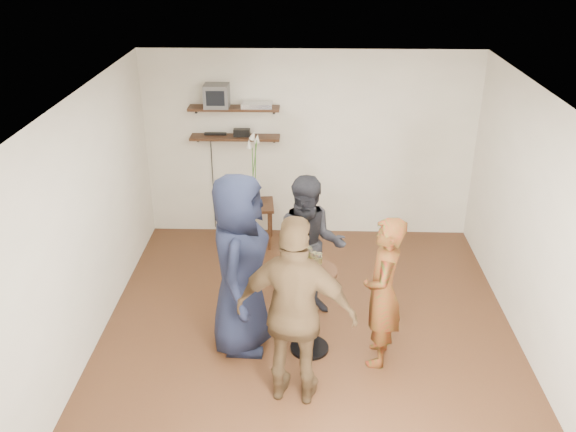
{
  "coord_description": "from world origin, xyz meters",
  "views": [
    {
      "loc": [
        -0.06,
        -5.42,
        4.03
      ],
      "look_at": [
        -0.23,
        0.4,
        1.24
      ],
      "focal_mm": 38.0,
      "sensor_mm": 36.0,
      "label": 1
    }
  ],
  "objects_px": {
    "person_plaid": "(383,292)",
    "drinks_table": "(310,299)",
    "side_table": "(255,210)",
    "person_brown": "(296,313)",
    "person_dark": "(309,247)",
    "person_navy": "(240,265)",
    "dvd_deck": "(257,105)",
    "radio": "(242,133)",
    "crt_monitor": "(217,96)"
  },
  "relations": [
    {
      "from": "radio",
      "to": "person_plaid",
      "type": "relative_size",
      "value": 0.14
    },
    {
      "from": "person_dark",
      "to": "radio",
      "type": "bearing_deg",
      "value": 114.67
    },
    {
      "from": "person_dark",
      "to": "person_navy",
      "type": "xyz_separation_m",
      "value": [
        -0.7,
        -0.64,
        0.14
      ]
    },
    {
      "from": "dvd_deck",
      "to": "person_brown",
      "type": "xyz_separation_m",
      "value": [
        0.57,
        -3.32,
        -0.97
      ]
    },
    {
      "from": "side_table",
      "to": "person_dark",
      "type": "bearing_deg",
      "value": -65.99
    },
    {
      "from": "side_table",
      "to": "person_brown",
      "type": "bearing_deg",
      "value": -78.73
    },
    {
      "from": "side_table",
      "to": "person_dark",
      "type": "relative_size",
      "value": 0.36
    },
    {
      "from": "person_brown",
      "to": "side_table",
      "type": "bearing_deg",
      "value": -67.91
    },
    {
      "from": "person_dark",
      "to": "person_navy",
      "type": "height_order",
      "value": "person_navy"
    },
    {
      "from": "radio",
      "to": "person_brown",
      "type": "xyz_separation_m",
      "value": [
        0.79,
        -3.32,
        -0.59
      ]
    },
    {
      "from": "radio",
      "to": "drinks_table",
      "type": "height_order",
      "value": "radio"
    },
    {
      "from": "dvd_deck",
      "to": "radio",
      "type": "relative_size",
      "value": 1.82
    },
    {
      "from": "side_table",
      "to": "person_brown",
      "type": "distance_m",
      "value": 3.14
    },
    {
      "from": "side_table",
      "to": "person_dark",
      "type": "distance_m",
      "value": 1.83
    },
    {
      "from": "person_plaid",
      "to": "person_dark",
      "type": "distance_m",
      "value": 1.1
    },
    {
      "from": "crt_monitor",
      "to": "dvd_deck",
      "type": "distance_m",
      "value": 0.54
    },
    {
      "from": "person_plaid",
      "to": "drinks_table",
      "type": "bearing_deg",
      "value": -90.0
    },
    {
      "from": "drinks_table",
      "to": "person_dark",
      "type": "distance_m",
      "value": 0.74
    },
    {
      "from": "drinks_table",
      "to": "person_brown",
      "type": "height_order",
      "value": "person_brown"
    },
    {
      "from": "person_navy",
      "to": "person_brown",
      "type": "bearing_deg",
      "value": -137.54
    },
    {
      "from": "person_plaid",
      "to": "person_brown",
      "type": "xyz_separation_m",
      "value": [
        -0.83,
        -0.58,
        0.14
      ]
    },
    {
      "from": "person_brown",
      "to": "dvd_deck",
      "type": "bearing_deg",
      "value": -69.35
    },
    {
      "from": "dvd_deck",
      "to": "person_navy",
      "type": "relative_size",
      "value": 0.21
    },
    {
      "from": "drinks_table",
      "to": "person_navy",
      "type": "bearing_deg",
      "value": 174.27
    },
    {
      "from": "radio",
      "to": "side_table",
      "type": "xyz_separation_m",
      "value": [
        0.18,
        -0.26,
        -1.02
      ]
    },
    {
      "from": "drinks_table",
      "to": "person_dark",
      "type": "bearing_deg",
      "value": 90.84
    },
    {
      "from": "crt_monitor",
      "to": "person_brown",
      "type": "height_order",
      "value": "crt_monitor"
    },
    {
      "from": "person_dark",
      "to": "person_brown",
      "type": "height_order",
      "value": "person_brown"
    },
    {
      "from": "radio",
      "to": "person_dark",
      "type": "xyz_separation_m",
      "value": [
        0.91,
        -1.91,
        -0.69
      ]
    },
    {
      "from": "radio",
      "to": "person_plaid",
      "type": "distance_m",
      "value": 3.27
    },
    {
      "from": "radio",
      "to": "person_navy",
      "type": "xyz_separation_m",
      "value": [
        0.21,
        -2.55,
        -0.55
      ]
    },
    {
      "from": "dvd_deck",
      "to": "person_plaid",
      "type": "distance_m",
      "value": 3.28
    },
    {
      "from": "crt_monitor",
      "to": "person_plaid",
      "type": "relative_size",
      "value": 0.2
    },
    {
      "from": "dvd_deck",
      "to": "radio",
      "type": "height_order",
      "value": "dvd_deck"
    },
    {
      "from": "radio",
      "to": "crt_monitor",
      "type": "bearing_deg",
      "value": 180.0
    },
    {
      "from": "side_table",
      "to": "person_navy",
      "type": "height_order",
      "value": "person_navy"
    },
    {
      "from": "dvd_deck",
      "to": "person_dark",
      "type": "xyz_separation_m",
      "value": [
        0.7,
        -1.91,
        -1.07
      ]
    },
    {
      "from": "dvd_deck",
      "to": "person_plaid",
      "type": "bearing_deg",
      "value": -62.8
    },
    {
      "from": "side_table",
      "to": "person_navy",
      "type": "bearing_deg",
      "value": -89.15
    },
    {
      "from": "dvd_deck",
      "to": "side_table",
      "type": "distance_m",
      "value": 1.43
    },
    {
      "from": "side_table",
      "to": "drinks_table",
      "type": "bearing_deg",
      "value": -72.5
    },
    {
      "from": "person_dark",
      "to": "person_navy",
      "type": "distance_m",
      "value": 0.96
    },
    {
      "from": "person_dark",
      "to": "person_brown",
      "type": "distance_m",
      "value": 1.42
    },
    {
      "from": "dvd_deck",
      "to": "person_navy",
      "type": "height_order",
      "value": "same"
    },
    {
      "from": "person_plaid",
      "to": "person_navy",
      "type": "relative_size",
      "value": 0.82
    },
    {
      "from": "drinks_table",
      "to": "person_brown",
      "type": "bearing_deg",
      "value": -100.82
    },
    {
      "from": "person_dark",
      "to": "person_brown",
      "type": "xyz_separation_m",
      "value": [
        -0.12,
        -1.41,
        0.11
      ]
    },
    {
      "from": "side_table",
      "to": "drinks_table",
      "type": "distance_m",
      "value": 2.47
    },
    {
      "from": "crt_monitor",
      "to": "dvd_deck",
      "type": "height_order",
      "value": "crt_monitor"
    },
    {
      "from": "person_dark",
      "to": "person_brown",
      "type": "relative_size",
      "value": 0.88
    }
  ]
}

